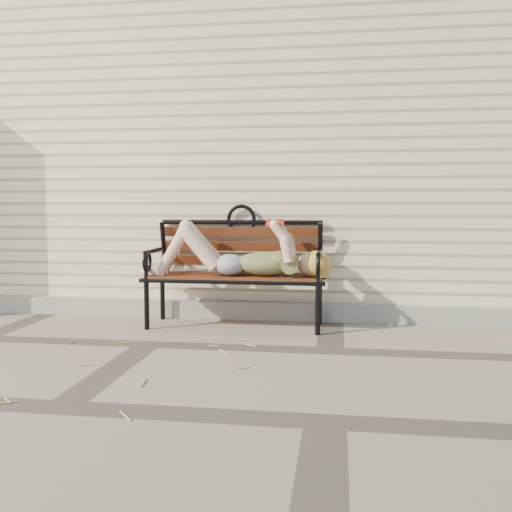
# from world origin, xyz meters

# --- Properties ---
(ground) EXTENTS (80.00, 80.00, 0.00)m
(ground) POSITION_xyz_m (0.00, 0.00, 0.00)
(ground) COLOR gray
(ground) RESTS_ON ground
(house_wall) EXTENTS (8.00, 4.00, 3.00)m
(house_wall) POSITION_xyz_m (0.00, 3.00, 1.50)
(house_wall) COLOR beige
(house_wall) RESTS_ON ground
(house_roof) EXTENTS (8.30, 4.30, 0.30)m
(house_roof) POSITION_xyz_m (0.00, 3.00, 3.15)
(house_roof) COLOR #4B3835
(house_roof) RESTS_ON house_wall
(foundation_strip) EXTENTS (8.00, 0.10, 0.15)m
(foundation_strip) POSITION_xyz_m (0.00, 0.97, 0.07)
(foundation_strip) COLOR gray
(foundation_strip) RESTS_ON ground
(garden_bench) EXTENTS (1.50, 0.60, 0.97)m
(garden_bench) POSITION_xyz_m (0.49, 0.75, 0.54)
(garden_bench) COLOR black
(garden_bench) RESTS_ON ground
(reading_woman) EXTENTS (1.41, 0.32, 0.44)m
(reading_woman) POSITION_xyz_m (0.50, 0.63, 0.58)
(reading_woman) COLOR #0A3046
(reading_woman) RESTS_ON ground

